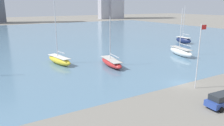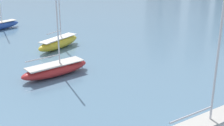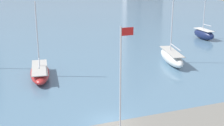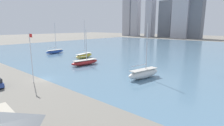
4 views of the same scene
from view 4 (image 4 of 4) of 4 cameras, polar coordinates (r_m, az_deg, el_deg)
The scene contains 8 objects.
ground_plane at distance 41.49m, azimuth -21.43°, elevation -5.02°, with size 500.00×500.00×0.00m, color gray.
harbor_water at distance 95.64m, azimuth 18.80°, elevation 4.25°, with size 180.00×140.00×0.00m.
flag_pole at distance 39.13m, azimuth -24.84°, elevation 2.11°, with size 1.24×0.14×10.18m.
distant_city_skyline at distance 193.86m, azimuth 29.21°, elevation 15.11°, with size 210.39×22.93×74.11m.
sailboat_yellow at distance 65.38m, azimuth -9.12°, elevation 2.42°, with size 3.88×9.14×13.85m.
sailboat_blue at distance 80.47m, azimuth -18.14°, elevation 3.63°, with size 2.60×8.93×12.97m.
sailboat_white at distance 39.93m, azimuth 10.31°, elevation -3.36°, with size 4.11×9.26×12.15m.
sailboat_red at distance 53.71m, azimuth -8.85°, elevation 0.28°, with size 3.74×9.40×10.64m.
Camera 4 is at (35.60, -18.03, 11.35)m, focal length 28.00 mm.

